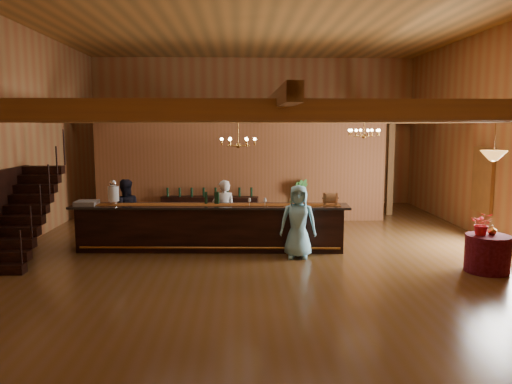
{
  "coord_description": "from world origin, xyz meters",
  "views": [
    {
      "loc": [
        -0.57,
        -12.01,
        3.0
      ],
      "look_at": [
        -0.13,
        0.72,
        1.29
      ],
      "focal_mm": 35.0,
      "sensor_mm": 36.0,
      "label": 1
    }
  ],
  "objects_px": {
    "tasting_bar": "(210,227)",
    "beverage_dispenser": "(113,193)",
    "staff_second": "(125,211)",
    "backbar_shelf": "(210,210)",
    "chandelier_right": "(364,132)",
    "chandelier_left": "(238,141)",
    "pendant_lamp": "(494,155)",
    "guest": "(298,222)",
    "round_table": "(487,254)",
    "raffle_drum": "(330,198)",
    "bartender": "(224,211)",
    "floor_plant": "(296,200)"
  },
  "relations": [
    {
      "from": "staff_second",
      "to": "beverage_dispenser",
      "type": "bearing_deg",
      "value": 65.43
    },
    {
      "from": "staff_second",
      "to": "tasting_bar",
      "type": "bearing_deg",
      "value": 144.4
    },
    {
      "from": "chandelier_right",
      "to": "pendant_lamp",
      "type": "xyz_separation_m",
      "value": [
        1.9,
        -2.89,
        -0.42
      ]
    },
    {
      "from": "pendant_lamp",
      "to": "guest",
      "type": "xyz_separation_m",
      "value": [
        -3.77,
        1.24,
        -1.57
      ]
    },
    {
      "from": "tasting_bar",
      "to": "beverage_dispenser",
      "type": "bearing_deg",
      "value": 178.67
    },
    {
      "from": "floor_plant",
      "to": "staff_second",
      "type": "bearing_deg",
      "value": -150.19
    },
    {
      "from": "chandelier_right",
      "to": "beverage_dispenser",
      "type": "bearing_deg",
      "value": -173.49
    },
    {
      "from": "raffle_drum",
      "to": "guest",
      "type": "xyz_separation_m",
      "value": [
        -0.83,
        -0.58,
        -0.45
      ]
    },
    {
      "from": "tasting_bar",
      "to": "round_table",
      "type": "distance_m",
      "value": 6.14
    },
    {
      "from": "round_table",
      "to": "bartender",
      "type": "xyz_separation_m",
      "value": [
        -5.49,
        2.78,
        0.43
      ]
    },
    {
      "from": "chandelier_left",
      "to": "staff_second",
      "type": "xyz_separation_m",
      "value": [
        -2.9,
        1.1,
        -1.81
      ]
    },
    {
      "from": "guest",
      "to": "tasting_bar",
      "type": "bearing_deg",
      "value": 166.89
    },
    {
      "from": "raffle_drum",
      "to": "bartender",
      "type": "height_order",
      "value": "bartender"
    },
    {
      "from": "round_table",
      "to": "bartender",
      "type": "distance_m",
      "value": 6.17
    },
    {
      "from": "backbar_shelf",
      "to": "floor_plant",
      "type": "height_order",
      "value": "floor_plant"
    },
    {
      "from": "round_table",
      "to": "pendant_lamp",
      "type": "height_order",
      "value": "pendant_lamp"
    },
    {
      "from": "floor_plant",
      "to": "bartender",
      "type": "bearing_deg",
      "value": -128.34
    },
    {
      "from": "bartender",
      "to": "chandelier_left",
      "type": "bearing_deg",
      "value": 99.65
    },
    {
      "from": "raffle_drum",
      "to": "backbar_shelf",
      "type": "xyz_separation_m",
      "value": [
        -3.07,
        3.52,
        -0.87
      ]
    },
    {
      "from": "bartender",
      "to": "guest",
      "type": "distance_m",
      "value": 2.31
    },
    {
      "from": "pendant_lamp",
      "to": "staff_second",
      "type": "xyz_separation_m",
      "value": [
        -8.02,
        2.84,
        -1.58
      ]
    },
    {
      "from": "tasting_bar",
      "to": "beverage_dispenser",
      "type": "distance_m",
      "value": 2.48
    },
    {
      "from": "chandelier_right",
      "to": "pendant_lamp",
      "type": "distance_m",
      "value": 3.48
    },
    {
      "from": "tasting_bar",
      "to": "chandelier_left",
      "type": "relative_size",
      "value": 8.33
    },
    {
      "from": "chandelier_left",
      "to": "pendant_lamp",
      "type": "bearing_deg",
      "value": -18.75
    },
    {
      "from": "backbar_shelf",
      "to": "chandelier_right",
      "type": "xyz_separation_m",
      "value": [
        4.1,
        -2.45,
        2.4
      ]
    },
    {
      "from": "raffle_drum",
      "to": "round_table",
      "type": "relative_size",
      "value": 0.38
    },
    {
      "from": "guest",
      "to": "floor_plant",
      "type": "relative_size",
      "value": 1.24
    },
    {
      "from": "tasting_bar",
      "to": "staff_second",
      "type": "height_order",
      "value": "staff_second"
    },
    {
      "from": "round_table",
      "to": "guest",
      "type": "height_order",
      "value": "guest"
    },
    {
      "from": "chandelier_left",
      "to": "chandelier_right",
      "type": "height_order",
      "value": "same"
    },
    {
      "from": "round_table",
      "to": "chandelier_left",
      "type": "xyz_separation_m",
      "value": [
        -5.11,
        1.74,
        2.25
      ]
    },
    {
      "from": "round_table",
      "to": "bartender",
      "type": "bearing_deg",
      "value": 153.2
    },
    {
      "from": "backbar_shelf",
      "to": "guest",
      "type": "distance_m",
      "value": 4.69
    },
    {
      "from": "tasting_bar",
      "to": "raffle_drum",
      "type": "distance_m",
      "value": 2.96
    },
    {
      "from": "beverage_dispenser",
      "to": "round_table",
      "type": "bearing_deg",
      "value": -14.98
    },
    {
      "from": "staff_second",
      "to": "guest",
      "type": "distance_m",
      "value": 4.54
    },
    {
      "from": "pendant_lamp",
      "to": "raffle_drum",
      "type": "bearing_deg",
      "value": 148.25
    },
    {
      "from": "pendant_lamp",
      "to": "backbar_shelf",
      "type": "bearing_deg",
      "value": 138.36
    },
    {
      "from": "chandelier_right",
      "to": "bartender",
      "type": "xyz_separation_m",
      "value": [
        -3.59,
        -0.11,
        -2.0
      ]
    },
    {
      "from": "raffle_drum",
      "to": "floor_plant",
      "type": "distance_m",
      "value": 3.79
    },
    {
      "from": "backbar_shelf",
      "to": "round_table",
      "type": "xyz_separation_m",
      "value": [
        6.0,
        -5.34,
        -0.03
      ]
    },
    {
      "from": "pendant_lamp",
      "to": "round_table",
      "type": "bearing_deg",
      "value": 0.0
    },
    {
      "from": "chandelier_right",
      "to": "chandelier_left",
      "type": "bearing_deg",
      "value": -160.32
    },
    {
      "from": "tasting_bar",
      "to": "pendant_lamp",
      "type": "relative_size",
      "value": 7.41
    },
    {
      "from": "staff_second",
      "to": "backbar_shelf",
      "type": "bearing_deg",
      "value": -143.91
    },
    {
      "from": "round_table",
      "to": "pendant_lamp",
      "type": "xyz_separation_m",
      "value": [
        0.0,
        0.0,
        2.02
      ]
    },
    {
      "from": "backbar_shelf",
      "to": "chandelier_right",
      "type": "bearing_deg",
      "value": -23.51
    },
    {
      "from": "guest",
      "to": "chandelier_left",
      "type": "bearing_deg",
      "value": 167.35
    },
    {
      "from": "round_table",
      "to": "staff_second",
      "type": "height_order",
      "value": "staff_second"
    }
  ]
}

